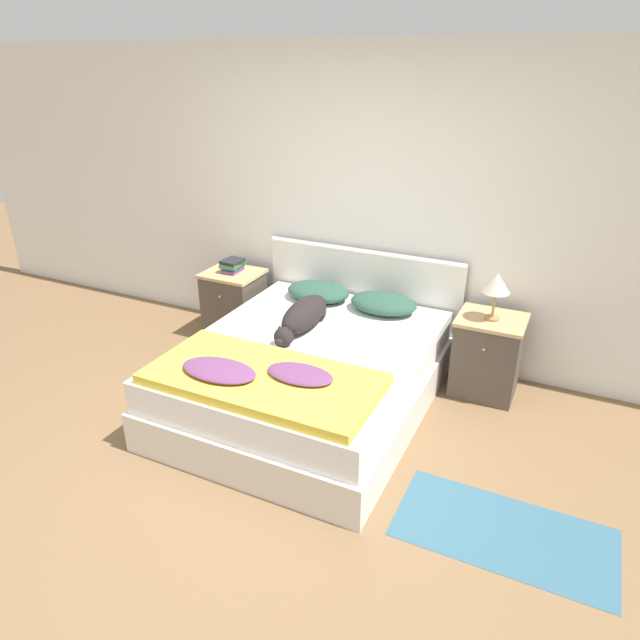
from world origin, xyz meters
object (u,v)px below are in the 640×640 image
bed (308,375)px  nightstand_right (487,355)px  nightstand_left (235,304)px  pillow_left (318,291)px  dog (303,316)px  table_lamp (497,284)px  pillow_right (383,303)px  book_stack (233,265)px

bed → nightstand_right: bearing=33.8°
nightstand_left → pillow_left: pillow_left is taller
nightstand_right → pillow_left: size_ratio=1.16×
nightstand_left → dog: 1.21m
dog → table_lamp: size_ratio=2.23×
pillow_left → table_lamp: table_lamp is taller
nightstand_right → pillow_right: (-0.86, 0.01, 0.28)m
nightstand_left → book_stack: book_stack is taller
nightstand_left → table_lamp: table_lamp is taller
nightstand_left → table_lamp: size_ratio=1.75×
nightstand_left → pillow_right: size_ratio=1.16×
bed → book_stack: (-1.16, 0.79, 0.44)m
pillow_left → table_lamp: size_ratio=1.51×
bed → nightstand_left: size_ratio=3.25×
book_stack → table_lamp: bearing=-0.9°
bed → nightstand_left: bearing=146.2°
pillow_left → book_stack: 0.87m
table_lamp → pillow_right: bearing=178.0°
nightstand_right → bed: bearing=-146.2°
bed → book_stack: size_ratio=8.73×
nightstand_left → nightstand_right: size_ratio=1.00×
bed → table_lamp: size_ratio=5.67×
book_stack → pillow_right: bearing=-0.2°
bed → pillow_right: (0.29, 0.78, 0.34)m
pillow_right → table_lamp: bearing=-2.0°
book_stack → table_lamp: table_lamp is taller
table_lamp → nightstand_left: bearing=179.5°
nightstand_right → pillow_right: pillow_right is taller
book_stack → table_lamp: (2.31, -0.04, 0.22)m
bed → table_lamp: bearing=33.0°
pillow_left → nightstand_left: bearing=-179.4°
nightstand_left → nightstand_right: bearing=0.0°
nightstand_right → book_stack: (-2.31, 0.01, 0.38)m
nightstand_right → table_lamp: (0.00, -0.02, 0.59)m
nightstand_right → table_lamp: table_lamp is taller
pillow_right → dog: 0.72m
table_lamp → dog: bearing=-157.1°
pillow_right → book_stack: book_stack is taller
bed → book_stack: 1.47m
nightstand_right → book_stack: size_ratio=2.69×
nightstand_left → pillow_right: (1.45, 0.01, 0.28)m
nightstand_right → table_lamp: size_ratio=1.75×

